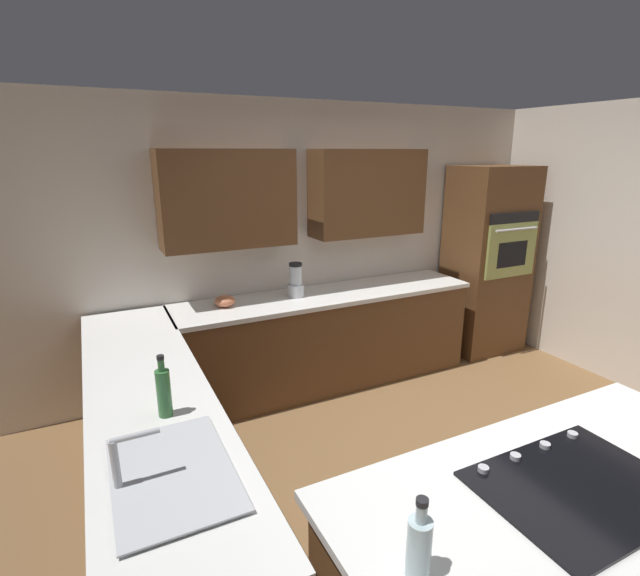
% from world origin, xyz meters
% --- Properties ---
extents(ground_plane, '(14.00, 14.00, 0.00)m').
position_xyz_m(ground_plane, '(0.00, 0.00, 0.00)').
color(ground_plane, brown).
extents(wall_back, '(6.00, 0.44, 2.60)m').
position_xyz_m(wall_back, '(0.08, -2.04, 1.43)').
color(wall_back, silver).
rests_on(wall_back, ground).
extents(lower_cabinets_back, '(2.80, 0.60, 0.86)m').
position_xyz_m(lower_cabinets_back, '(0.10, -1.72, 0.43)').
color(lower_cabinets_back, brown).
rests_on(lower_cabinets_back, ground).
extents(countertop_back, '(2.84, 0.64, 0.04)m').
position_xyz_m(countertop_back, '(0.10, -1.72, 0.88)').
color(countertop_back, silver).
rests_on(countertop_back, lower_cabinets_back).
extents(lower_cabinets_side, '(0.60, 2.90, 0.86)m').
position_xyz_m(lower_cabinets_side, '(1.82, -0.55, 0.43)').
color(lower_cabinets_side, brown).
rests_on(lower_cabinets_side, ground).
extents(countertop_side, '(0.64, 2.94, 0.04)m').
position_xyz_m(countertop_side, '(1.82, -0.55, 0.88)').
color(countertop_side, silver).
rests_on(countertop_side, lower_cabinets_side).
extents(island_top, '(1.99, 0.96, 0.04)m').
position_xyz_m(island_top, '(0.42, 1.03, 0.88)').
color(island_top, silver).
rests_on(island_top, island_base).
extents(wall_oven, '(0.80, 0.66, 2.01)m').
position_xyz_m(wall_oven, '(-1.85, -1.72, 1.01)').
color(wall_oven, brown).
rests_on(wall_oven, ground).
extents(sink_unit, '(0.46, 0.70, 0.23)m').
position_xyz_m(sink_unit, '(1.83, 0.25, 0.92)').
color(sink_unit, '#515456').
rests_on(sink_unit, countertop_side).
extents(cooktop, '(0.76, 0.56, 0.03)m').
position_xyz_m(cooktop, '(0.42, 1.03, 0.91)').
color(cooktop, black).
rests_on(cooktop, island_top).
extents(blender, '(0.15, 0.15, 0.31)m').
position_xyz_m(blender, '(0.40, -1.76, 1.03)').
color(blender, silver).
rests_on(blender, countertop_back).
extents(mixing_bowl, '(0.17, 0.17, 0.09)m').
position_xyz_m(mixing_bowl, '(1.05, -1.76, 0.95)').
color(mixing_bowl, '#CC724C').
rests_on(mixing_bowl, countertop_back).
extents(dish_soap_bottle, '(0.07, 0.07, 0.32)m').
position_xyz_m(dish_soap_bottle, '(1.77, -0.23, 1.03)').
color(dish_soap_bottle, '#336B38').
rests_on(dish_soap_bottle, countertop_side).
extents(oil_bottle, '(0.08, 0.08, 0.28)m').
position_xyz_m(oil_bottle, '(1.22, 1.07, 1.01)').
color(oil_bottle, silver).
rests_on(oil_bottle, island_top).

